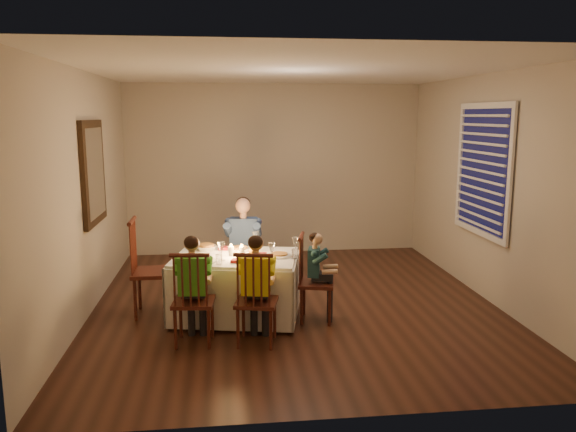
{
  "coord_description": "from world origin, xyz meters",
  "views": [
    {
      "loc": [
        -0.78,
        -6.11,
        2.13
      ],
      "look_at": [
        -0.06,
        0.15,
        0.99
      ],
      "focal_mm": 35.0,
      "sensor_mm": 36.0,
      "label": 1
    }
  ],
  "objects": [
    {
      "name": "squash",
      "position": [
        -1.11,
        -0.01,
        0.72
      ],
      "size": [
        0.09,
        0.09,
        0.09
      ],
      "primitive_type": "sphere",
      "color": "yellow",
      "rests_on": "dining_table"
    },
    {
      "name": "serving_bowl",
      "position": [
        -0.99,
        -0.09,
        0.7
      ],
      "size": [
        0.22,
        0.22,
        0.05
      ],
      "primitive_type": "imported",
      "rotation": [
        0.0,
        0.0,
        0.03
      ],
      "color": "white",
      "rests_on": "dining_table"
    },
    {
      "name": "chair_near_right",
      "position": [
        -0.5,
        -1.09,
        0.0
      ],
      "size": [
        0.44,
        0.43,
        0.92
      ],
      "primitive_type": null,
      "rotation": [
        0.0,
        0.0,
        2.93
      ],
      "color": "#37130F",
      "rests_on": "ground"
    },
    {
      "name": "candle_left",
      "position": [
        -0.72,
        -0.36,
        0.72
      ],
      "size": [
        0.06,
        0.06,
        0.1
      ],
      "primitive_type": "cylinder",
      "color": "white",
      "rests_on": "dining_table"
    },
    {
      "name": "setting_adult",
      "position": [
        -0.63,
        -0.11,
        0.68
      ],
      "size": [
        0.31,
        0.31,
        0.02
      ],
      "primitive_type": "cylinder",
      "rotation": [
        0.0,
        0.0,
        -0.19
      ],
      "color": "white",
      "rests_on": "dining_table"
    },
    {
      "name": "adult",
      "position": [
        -0.57,
        0.34,
        0.0
      ],
      "size": [
        0.47,
        0.44,
        1.19
      ],
      "primitive_type": null,
      "rotation": [
        0.0,
        0.0,
        -0.14
      ],
      "color": "#324D7E",
      "rests_on": "ground"
    },
    {
      "name": "orange_fruit",
      "position": [
        -0.5,
        -0.36,
        0.71
      ],
      "size": [
        0.08,
        0.08,
        0.08
      ],
      "primitive_type": "sphere",
      "color": "orange",
      "rests_on": "dining_table"
    },
    {
      "name": "child_green",
      "position": [
        -1.08,
        -1.02,
        0.0
      ],
      "size": [
        0.37,
        0.34,
        1.04
      ],
      "primitive_type": null,
      "rotation": [
        0.0,
        0.0,
        3.05
      ],
      "color": "green",
      "rests_on": "ground"
    },
    {
      "name": "wall_mirror",
      "position": [
        -2.22,
        0.3,
        1.5
      ],
      "size": [
        0.06,
        0.95,
        1.15
      ],
      "color": "black",
      "rests_on": "wall_left"
    },
    {
      "name": "setting_teal",
      "position": [
        -0.22,
        -0.44,
        0.68
      ],
      "size": [
        0.31,
        0.31,
        0.02
      ],
      "primitive_type": "cylinder",
      "rotation": [
        0.0,
        0.0,
        -0.19
      ],
      "color": "white",
      "rests_on": "dining_table"
    },
    {
      "name": "child_yellow",
      "position": [
        -0.5,
        -1.09,
        0.0
      ],
      "size": [
        0.4,
        0.38,
        1.05
      ],
      "primitive_type": null,
      "rotation": [
        0.0,
        0.0,
        2.93
      ],
      "color": "yellow",
      "rests_on": "ground"
    },
    {
      "name": "chair_near_left",
      "position": [
        -1.08,
        -1.02,
        0.0
      ],
      "size": [
        0.41,
        0.39,
        0.92
      ],
      "primitive_type": null,
      "rotation": [
        0.0,
        0.0,
        3.05
      ],
      "color": "#37130F",
      "rests_on": "ground"
    },
    {
      "name": "ground",
      "position": [
        0.0,
        0.0,
        0.0
      ],
      "size": [
        5.0,
        5.0,
        0.0
      ],
      "primitive_type": "plane",
      "color": "black",
      "rests_on": "ground"
    },
    {
      "name": "window_blinds",
      "position": [
        2.21,
        0.1,
        1.5
      ],
      "size": [
        0.07,
        1.34,
        1.54
      ],
      "color": "#0D0E37",
      "rests_on": "wall_right"
    },
    {
      "name": "ceiling",
      "position": [
        0.0,
        0.0,
        2.6
      ],
      "size": [
        5.0,
        5.0,
        0.0
      ],
      "primitive_type": "plane",
      "color": "white",
      "rests_on": "wall_back"
    },
    {
      "name": "dining_table",
      "position": [
        -0.68,
        -0.37,
        0.48
      ],
      "size": [
        1.45,
        1.17,
        0.64
      ],
      "rotation": [
        0.0,
        0.0,
        -0.19
      ],
      "color": "silver",
      "rests_on": "ground"
    },
    {
      "name": "wall_left",
      "position": [
        -2.25,
        0.0,
        1.3
      ],
      "size": [
        0.02,
        5.0,
        2.6
      ],
      "primitive_type": "cube",
      "color": "#B8AD9D",
      "rests_on": "ground"
    },
    {
      "name": "chair_extra",
      "position": [
        -1.56,
        -0.17,
        0.0
      ],
      "size": [
        0.42,
        0.44,
        1.06
      ],
      "primitive_type": null,
      "rotation": [
        0.0,
        0.0,
        1.58
      ],
      "color": "#37130F",
      "rests_on": "ground"
    },
    {
      "name": "chair_end",
      "position": [
        0.16,
        -0.56,
        0.0
      ],
      "size": [
        0.43,
        0.45,
        0.92
      ],
      "primitive_type": null,
      "rotation": [
        0.0,
        0.0,
        1.34
      ],
      "color": "#37130F",
      "rests_on": "ground"
    },
    {
      "name": "wall_back",
      "position": [
        0.0,
        2.5,
        1.3
      ],
      "size": [
        4.5,
        0.02,
        2.6
      ],
      "primitive_type": "cube",
      "color": "#B8AD9D",
      "rests_on": "ground"
    },
    {
      "name": "setting_yellow",
      "position": [
        -0.49,
        -0.66,
        0.68
      ],
      "size": [
        0.31,
        0.31,
        0.02
      ],
      "primitive_type": "cylinder",
      "rotation": [
        0.0,
        0.0,
        -0.19
      ],
      "color": "white",
      "rests_on": "dining_table"
    },
    {
      "name": "child_teal",
      "position": [
        0.16,
        -0.56,
        0.0
      ],
      "size": [
        0.31,
        0.33,
        0.94
      ],
      "primitive_type": null,
      "rotation": [
        0.0,
        0.0,
        1.34
      ],
      "color": "#1B3D44",
      "rests_on": "ground"
    },
    {
      "name": "candle_right",
      "position": [
        -0.61,
        -0.38,
        0.72
      ],
      "size": [
        0.06,
        0.06,
        0.1
      ],
      "primitive_type": "cylinder",
      "color": "white",
      "rests_on": "dining_table"
    },
    {
      "name": "chair_adult",
      "position": [
        -0.57,
        0.34,
        0.0
      ],
      "size": [
        0.42,
        0.41,
        0.92
      ],
      "primitive_type": null,
      "rotation": [
        0.0,
        0.0,
        -0.14
      ],
      "color": "#37130F",
      "rests_on": "ground"
    },
    {
      "name": "setting_green",
      "position": [
        -1.0,
        -0.57,
        0.68
      ],
      "size": [
        0.31,
        0.31,
        0.02
      ],
      "primitive_type": "cylinder",
      "rotation": [
        0.0,
        0.0,
        -0.19
      ],
      "color": "white",
      "rests_on": "dining_table"
    },
    {
      "name": "wall_right",
      "position": [
        2.25,
        0.0,
        1.3
      ],
      "size": [
        0.02,
        5.0,
        2.6
      ],
      "primitive_type": "cube",
      "color": "#B8AD9D",
      "rests_on": "ground"
    }
  ]
}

